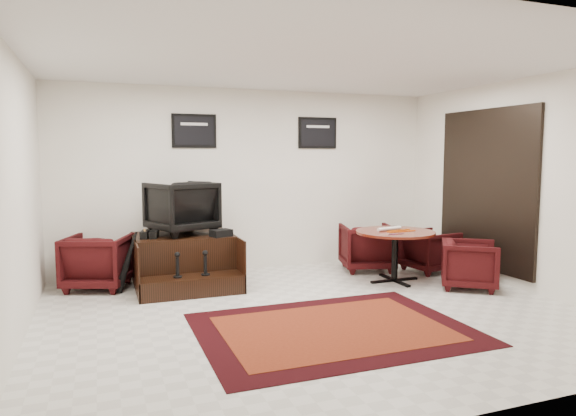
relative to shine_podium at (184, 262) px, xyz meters
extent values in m
plane|color=silver|center=(1.18, -1.85, -0.32)|extent=(6.00, 6.00, 0.00)
cube|color=white|center=(1.18, 0.65, 1.08)|extent=(6.00, 0.02, 2.80)
cube|color=white|center=(1.18, -4.35, 1.08)|extent=(6.00, 0.02, 2.80)
cube|color=white|center=(-1.82, -1.85, 1.08)|extent=(0.02, 5.00, 2.80)
cube|color=white|center=(4.18, -1.85, 1.08)|extent=(0.02, 5.00, 2.80)
cube|color=white|center=(1.18, -1.85, 2.48)|extent=(6.00, 5.00, 0.02)
cube|color=black|center=(4.15, -1.15, 0.98)|extent=(0.05, 1.90, 2.30)
cube|color=black|center=(4.14, -1.15, 0.98)|extent=(0.02, 1.72, 2.12)
cube|color=black|center=(4.15, -1.15, 0.98)|extent=(0.03, 0.05, 2.12)
cube|color=black|center=(0.28, 0.63, 1.83)|extent=(0.66, 0.03, 0.50)
cube|color=black|center=(0.28, 0.61, 1.83)|extent=(0.58, 0.01, 0.42)
cube|color=silver|center=(0.28, 0.61, 1.93)|extent=(0.40, 0.00, 0.04)
cube|color=black|center=(2.28, 0.63, 1.83)|extent=(0.66, 0.03, 0.50)
cube|color=black|center=(2.28, 0.61, 1.83)|extent=(0.58, 0.01, 0.42)
cube|color=silver|center=(2.28, 0.61, 1.93)|extent=(0.40, 0.00, 0.04)
cube|color=black|center=(1.15, -2.41, -0.31)|extent=(2.76, 2.07, 0.01)
cube|color=#5B1C0D|center=(1.15, -2.41, -0.31)|extent=(2.26, 1.57, 0.01)
cube|color=black|center=(0.00, 0.09, 0.03)|extent=(1.33, 0.99, 0.69)
cube|color=black|center=(0.00, -0.60, -0.20)|extent=(1.33, 0.39, 0.25)
cube|color=black|center=(-0.66, -0.11, 0.03)|extent=(0.02, 1.38, 0.69)
cube|color=black|center=(0.66, -0.11, 0.03)|extent=(0.02, 1.38, 0.69)
cylinder|color=black|center=(-0.18, -0.60, -0.06)|extent=(0.11, 0.11, 0.02)
cylinder|color=black|center=(-0.18, -0.60, 0.07)|extent=(0.04, 0.04, 0.24)
sphere|color=black|center=(-0.18, -0.60, 0.22)|extent=(0.07, 0.07, 0.07)
cylinder|color=black|center=(0.18, -0.60, -0.06)|extent=(0.11, 0.11, 0.02)
cylinder|color=black|center=(0.18, -0.60, 0.07)|extent=(0.04, 0.04, 0.24)
sphere|color=black|center=(0.18, -0.60, 0.22)|extent=(0.07, 0.07, 0.07)
imported|color=black|center=(0.00, 0.14, 0.78)|extent=(1.02, 0.99, 0.82)
cube|color=black|center=(-0.52, -0.05, 0.42)|extent=(0.16, 0.28, 0.10)
cube|color=black|center=(-0.40, -0.08, 0.42)|extent=(0.16, 0.28, 0.10)
cube|color=black|center=(0.46, -0.28, 0.42)|extent=(0.32, 0.27, 0.09)
imported|color=black|center=(-1.12, 0.19, 0.08)|extent=(0.99, 0.96, 0.81)
cylinder|color=#48120A|center=(2.83, -0.87, 0.39)|extent=(1.11, 1.11, 0.03)
cylinder|color=black|center=(2.83, -0.87, 0.05)|extent=(0.09, 0.09, 0.65)
cube|color=black|center=(2.83, -0.87, -0.30)|extent=(0.74, 0.06, 0.03)
cube|color=black|center=(2.83, -0.87, -0.30)|extent=(0.06, 0.74, 0.03)
imported|color=black|center=(2.82, -0.08, 0.08)|extent=(0.93, 0.90, 0.79)
imported|color=black|center=(3.69, -0.50, 0.04)|extent=(0.73, 0.77, 0.71)
imported|color=black|center=(3.58, -1.54, 0.04)|extent=(0.93, 0.94, 0.71)
cylinder|color=silver|center=(2.79, -0.79, 0.43)|extent=(0.42, 0.14, 0.05)
cylinder|color=orange|center=(2.90, -0.96, 0.41)|extent=(0.45, 0.05, 0.01)
cylinder|color=orange|center=(2.90, -0.86, 0.41)|extent=(0.44, 0.11, 0.01)
cylinder|color=#4C1933|center=(2.60, -1.13, 0.41)|extent=(0.09, 0.06, 0.01)
cylinder|color=#4C1933|center=(2.66, -1.13, 0.41)|extent=(0.09, 0.06, 0.01)
cylinder|color=#4C1933|center=(2.72, -1.13, 0.41)|extent=(0.09, 0.06, 0.01)
cylinder|color=#4C1933|center=(2.78, -1.13, 0.41)|extent=(0.09, 0.06, 0.01)
camera|label=1|loc=(-1.08, -7.07, 1.48)|focal=32.00mm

